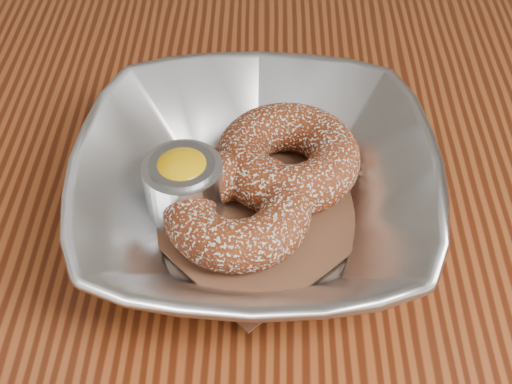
{
  "coord_description": "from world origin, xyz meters",
  "views": [
    {
      "loc": [
        0.04,
        -0.33,
        1.14
      ],
      "look_at": [
        0.03,
        0.02,
        0.78
      ],
      "focal_mm": 50.0,
      "sensor_mm": 36.0,
      "label": 1
    }
  ],
  "objects_px": {
    "ramekin": "(184,184)",
    "donut_back": "(288,158)",
    "serving_bowl": "(256,191)",
    "donut_front": "(238,209)",
    "table": "(218,320)"
  },
  "relations": [
    {
      "from": "serving_bowl",
      "to": "donut_front",
      "type": "height_order",
      "value": "serving_bowl"
    },
    {
      "from": "table",
      "to": "donut_front",
      "type": "height_order",
      "value": "donut_front"
    },
    {
      "from": "donut_back",
      "to": "donut_front",
      "type": "distance_m",
      "value": 0.06
    },
    {
      "from": "donut_back",
      "to": "serving_bowl",
      "type": "bearing_deg",
      "value": -121.68
    },
    {
      "from": "table",
      "to": "donut_back",
      "type": "height_order",
      "value": "donut_back"
    },
    {
      "from": "donut_back",
      "to": "ramekin",
      "type": "bearing_deg",
      "value": -155.35
    },
    {
      "from": "serving_bowl",
      "to": "donut_back",
      "type": "bearing_deg",
      "value": 58.32
    },
    {
      "from": "table",
      "to": "serving_bowl",
      "type": "xyz_separation_m",
      "value": [
        0.03,
        0.02,
        0.13
      ]
    },
    {
      "from": "donut_front",
      "to": "serving_bowl",
      "type": "bearing_deg",
      "value": 50.66
    },
    {
      "from": "ramekin",
      "to": "serving_bowl",
      "type": "bearing_deg",
      "value": -3.53
    },
    {
      "from": "serving_bowl",
      "to": "ramekin",
      "type": "relative_size",
      "value": 4.5
    },
    {
      "from": "donut_front",
      "to": "ramekin",
      "type": "relative_size",
      "value": 1.83
    },
    {
      "from": "ramekin",
      "to": "donut_back",
      "type": "bearing_deg",
      "value": 24.65
    },
    {
      "from": "table",
      "to": "donut_back",
      "type": "distance_m",
      "value": 0.15
    },
    {
      "from": "donut_front",
      "to": "ramekin",
      "type": "height_order",
      "value": "ramekin"
    }
  ]
}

